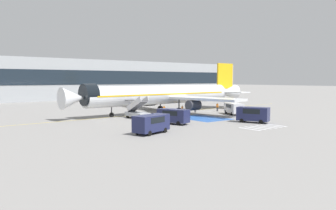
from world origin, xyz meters
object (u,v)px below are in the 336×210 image
Objects in this scene: ground_crew_3 at (195,108)px; service_van_1 at (234,108)px; service_van_3 at (151,122)px; service_van_0 at (253,113)px; terminal_building at (100,79)px; service_van_2 at (173,115)px; ground_crew_0 at (182,109)px; boarding_stairs_forward at (137,113)px; traffic_cone_2 at (162,116)px; baggage_cart at (176,114)px; ground_crew_1 at (164,110)px; fuel_tanker at (142,99)px; traffic_cone_0 at (226,109)px; airliner at (166,95)px; ground_crew_2 at (217,107)px; traffic_cone_1 at (143,121)px.

service_van_1 is at bearing -23.68° from ground_crew_3.
service_van_1 is 26.58m from service_van_3.
terminal_building reaches higher than service_van_0.
ground_crew_0 is (10.28, 10.12, -0.39)m from service_van_2.
boarding_stairs_forward is 10.44× the size of traffic_cone_2.
baggage_cart is 2.46m from ground_crew_1.
fuel_tanker is 1.98× the size of service_van_2.
fuel_tanker is at bearing 53.10° from boarding_stairs_forward.
traffic_cone_0 is (13.19, 17.52, -1.19)m from service_van_0.
service_van_1 reaches higher than baggage_cart.
airliner is 8.39× the size of service_van_2.
ground_crew_1 is at bearing 150.32° from fuel_tanker.
service_van_3 is 11.30× the size of traffic_cone_0.
ground_crew_2 is at bearing 5.03° from traffic_cone_2.
traffic_cone_2 is 63.91m from terminal_building.
ground_crew_0 is at bearing -169.39° from airliner.
ground_crew_2 is (9.27, -0.44, 0.05)m from ground_crew_0.
traffic_cone_1 is at bearing -74.33° from service_van_2.
service_van_2 is (-10.85, 6.24, -0.08)m from service_van_0.
traffic_cone_1 is (-2.74, 4.16, -1.03)m from service_van_2.
terminal_building reaches higher than service_van_3.
ground_crew_0 is (-0.57, 16.36, -0.47)m from service_van_0.
ground_crew_1 is 1.04× the size of ground_crew_2.
baggage_cart is 7.20m from ground_crew_3.
traffic_cone_2 is at bearing -106.33° from ground_crew_1.
fuel_tanker is 0.08× the size of terminal_building.
airliner is 5.00m from ground_crew_0.
terminal_building reaches higher than fuel_tanker.
service_van_0 reaches higher than service_van_2.
service_van_1 is at bearing -47.28° from ground_crew_2.
boarding_stairs_forward is at bearing -77.00° from service_van_0.
ground_crew_3 is (4.03, 0.69, 0.05)m from ground_crew_0.
service_van_0 is 76.64m from terminal_building.
traffic_cone_0 is at bearing 28.99° from ground_crew_1.
service_van_3 reaches higher than traffic_cone_2.
service_van_2 is at bearing 147.98° from fuel_tanker.
traffic_cone_0 is at bearing -152.03° from baggage_cart.
traffic_cone_1 is at bearing 140.83° from fuel_tanker.
ground_crew_1 is 3.12m from traffic_cone_2.
service_van_3 is at bearing -104.64° from ground_crew_1.
service_van_1 is at bearing -4.78° from ground_crew_1.
ground_crew_3 reaches higher than traffic_cone_2.
ground_crew_1 is at bearing -36.89° from baggage_cart.
boarding_stairs_forward is (-9.70, -4.77, -2.65)m from airliner.
traffic_cone_1 is (-17.05, -6.65, -0.69)m from ground_crew_3.
fuel_tanker is at bearing 159.04° from ground_crew_2.
ground_crew_2 is at bearing -92.00° from terminal_building.
ground_crew_0 is at bearing -153.12° from service_van_2.
ground_crew_2 is 1.00× the size of ground_crew_3.
service_van_0 is (1.51, -20.48, -2.20)m from airliner.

